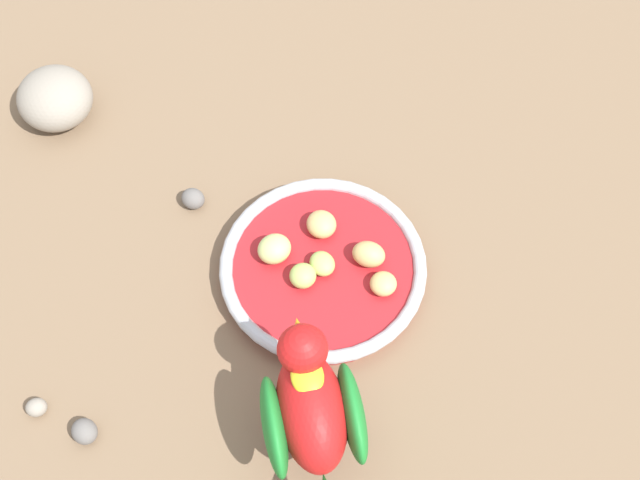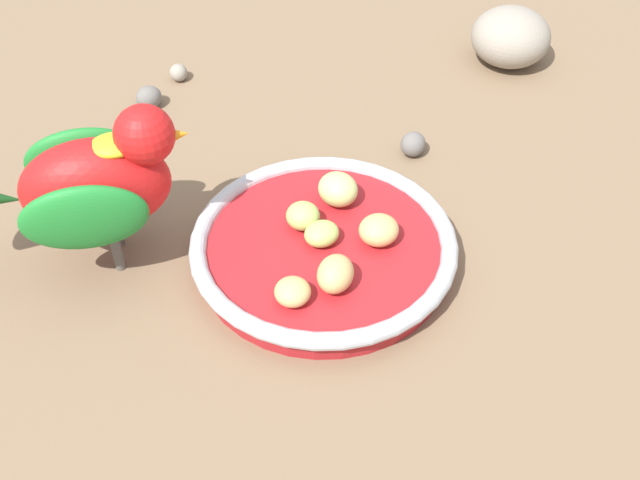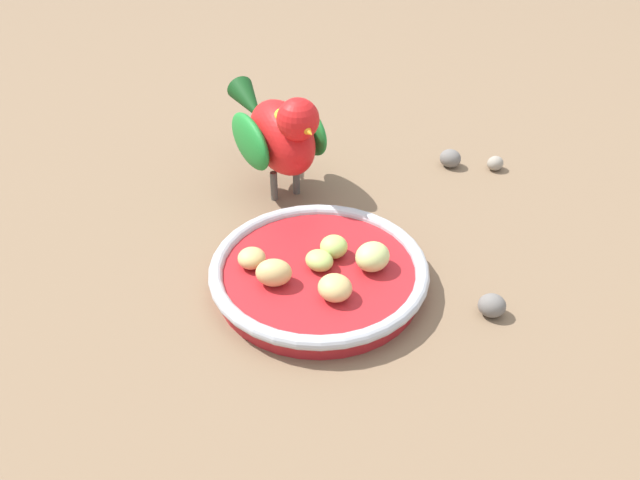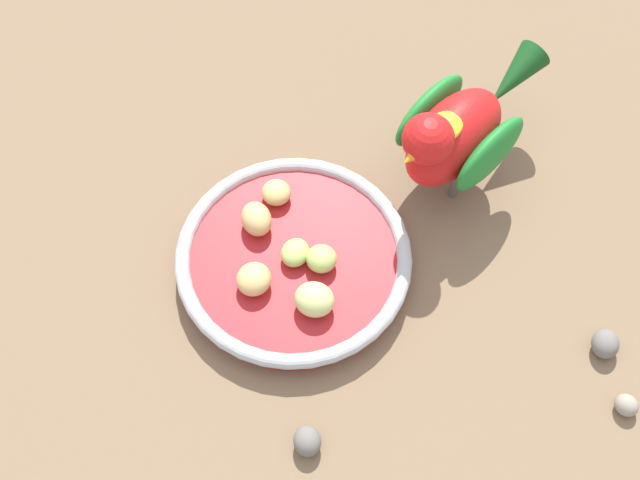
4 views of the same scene
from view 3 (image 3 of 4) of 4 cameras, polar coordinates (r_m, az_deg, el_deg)
name	(u,v)px [view 3 (image 3 of 4)]	position (r m, az deg, el deg)	size (l,w,h in m)	color
ground_plane	(308,302)	(0.67, -0.97, -5.22)	(4.00, 4.00, 0.00)	#7A6047
feeding_bowl	(319,274)	(0.67, -0.09, -2.83)	(0.22, 0.22, 0.03)	#AD1E23
apple_piece_0	(319,260)	(0.67, -0.06, -1.72)	(0.03, 0.03, 0.02)	#B2CC66
apple_piece_1	(371,255)	(0.67, 4.25, -1.21)	(0.04, 0.03, 0.03)	#C6D17A
apple_piece_2	(335,288)	(0.63, 1.26, -4.00)	(0.03, 0.03, 0.02)	tan
apple_piece_3	(252,258)	(0.67, -5.71, -1.51)	(0.03, 0.03, 0.02)	tan
apple_piece_4	(274,273)	(0.65, -3.87, -2.73)	(0.03, 0.03, 0.03)	tan
apple_piece_5	(334,247)	(0.68, 1.16, -0.56)	(0.03, 0.03, 0.02)	#B2CC66
parrot	(280,132)	(0.78, -3.34, 8.96)	(0.10, 0.20, 0.14)	#59544C
pebble_0	(450,158)	(0.88, 10.80, 6.70)	(0.03, 0.02, 0.02)	slate
pebble_1	(495,163)	(0.89, 14.39, 6.21)	(0.02, 0.02, 0.02)	gray
pebble_2	(492,305)	(0.66, 14.13, -5.31)	(0.03, 0.02, 0.02)	slate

